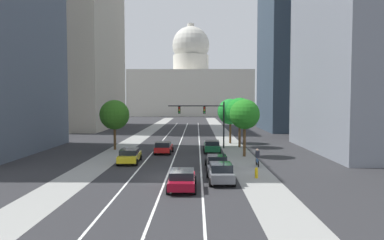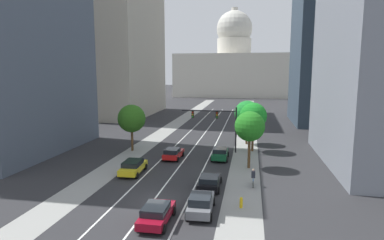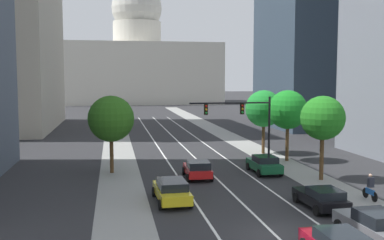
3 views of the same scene
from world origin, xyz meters
name	(u,v)px [view 2 (image 2 of 3)]	position (x,y,z in m)	size (l,w,h in m)	color
ground_plane	(210,126)	(0.00, 40.00, 0.00)	(400.00, 400.00, 0.00)	#2B2B2D
sidewalk_left	(169,129)	(-7.49, 35.00, 0.01)	(3.32, 130.00, 0.01)	gray
sidewalk_right	(247,131)	(7.49, 35.00, 0.01)	(3.32, 130.00, 0.01)	gray
lane_stripe_left	(181,140)	(-2.91, 25.00, 0.01)	(0.16, 90.00, 0.01)	white
lane_stripe_center	(199,141)	(0.00, 25.00, 0.01)	(0.16, 90.00, 0.01)	white
lane_stripe_right	(217,141)	(2.91, 25.00, 0.01)	(0.16, 90.00, 0.01)	white
office_tower_far_left	(121,30)	(-24.41, 53.78, 21.31)	(15.32, 29.86, 42.54)	#B7AD99
office_tower_far_right	(339,5)	(25.31, 48.10, 24.50)	(17.19, 19.17, 48.92)	#334251
capitol_building	(234,68)	(0.00, 124.49, 12.35)	(50.04, 29.00, 38.84)	beige
car_gray	(201,203)	(4.38, -1.60, 0.80)	(2.13, 4.46, 1.58)	slate
car_yellow	(133,167)	(-4.37, 6.99, 0.78)	(2.22, 4.71, 1.46)	yellow
car_green	(220,153)	(4.37, 14.44, 0.78)	(2.08, 4.31, 1.50)	#14512D
car_black	(210,181)	(4.37, 3.94, 0.71)	(2.13, 4.27, 1.36)	black
car_red	(173,153)	(-1.46, 13.45, 0.76)	(2.16, 4.08, 1.47)	red
car_crimson	(157,213)	(1.46, -3.84, 0.75)	(2.07, 4.40, 1.43)	maroon
traffic_signal_mast	(218,120)	(3.72, 18.27, 4.44)	(7.52, 0.39, 6.23)	black
fire_hydrant	(241,202)	(7.45, -0.04, 0.46)	(0.26, 0.35, 0.91)	yellow
cyclist	(253,178)	(8.43, 5.29, 0.85)	(0.36, 1.70, 1.72)	black
street_tree_far_right	(253,116)	(8.39, 19.51, 4.90)	(3.71, 3.71, 6.78)	#51381E
street_tree_mid_right	(247,113)	(7.52, 23.91, 4.73)	(3.83, 3.83, 6.66)	#51381E
street_tree_mid_left	(132,119)	(-8.14, 16.83, 4.54)	(3.83, 3.83, 6.47)	#51381E
street_tree_near_right	(250,127)	(7.97, 11.37, 4.82)	(3.43, 3.43, 6.56)	#51381E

